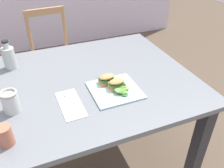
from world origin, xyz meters
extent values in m
plane|color=brown|center=(0.00, 0.00, 0.00)|extent=(8.72, 8.72, 0.00)
cube|color=slate|center=(0.09, -0.07, 0.72)|extent=(1.22, 1.02, 0.03)
cube|color=#2D2D33|center=(0.63, -0.51, 0.35)|extent=(0.07, 0.07, 0.71)
cube|color=#2D2D33|center=(-0.44, 0.37, 0.35)|extent=(0.07, 0.07, 0.71)
cube|color=#2D2D33|center=(0.63, 0.37, 0.35)|extent=(0.07, 0.07, 0.71)
cylinder|color=tan|center=(-0.13, 0.66, 0.21)|extent=(0.03, 0.03, 0.43)
cylinder|color=tan|center=(0.21, 0.68, 0.21)|extent=(0.03, 0.03, 0.43)
cylinder|color=tan|center=(-0.15, 1.00, 0.21)|extent=(0.03, 0.03, 0.43)
cylinder|color=tan|center=(0.19, 1.02, 0.21)|extent=(0.03, 0.03, 0.43)
cube|color=tan|center=(0.03, 0.84, 0.44)|extent=(0.42, 0.42, 0.02)
cylinder|color=tan|center=(-0.15, 1.01, 0.66)|extent=(0.03, 0.03, 0.42)
cylinder|color=tan|center=(0.19, 1.03, 0.66)|extent=(0.03, 0.03, 0.42)
cube|color=tan|center=(0.02, 1.02, 0.84)|extent=(0.36, 0.05, 0.06)
cube|color=silver|center=(0.19, -0.24, 0.74)|extent=(0.26, 0.26, 0.01)
cube|color=tan|center=(0.20, -0.24, 0.76)|extent=(0.09, 0.06, 0.02)
cube|color=#3D7033|center=(0.20, -0.23, 0.78)|extent=(0.09, 0.07, 0.01)
ellipsoid|color=tan|center=(0.20, -0.24, 0.79)|extent=(0.09, 0.06, 0.02)
cube|color=tan|center=(0.17, -0.17, 0.76)|extent=(0.09, 0.06, 0.02)
cube|color=#3D7033|center=(0.17, -0.17, 0.78)|extent=(0.09, 0.07, 0.01)
ellipsoid|color=tan|center=(0.17, -0.17, 0.79)|extent=(0.09, 0.06, 0.02)
ellipsoid|color=#3D7033|center=(0.22, -0.30, 0.76)|extent=(0.05, 0.07, 0.01)
ellipsoid|color=#3D7033|center=(0.19, -0.26, 0.76)|extent=(0.05, 0.05, 0.01)
ellipsoid|color=#6B9E47|center=(0.19, -0.28, 0.77)|extent=(0.05, 0.06, 0.01)
ellipsoid|color=#518438|center=(0.21, -0.23, 0.76)|extent=(0.05, 0.05, 0.02)
ellipsoid|color=#6B9E47|center=(0.21, -0.29, 0.76)|extent=(0.07, 0.06, 0.01)
ellipsoid|color=#518438|center=(0.23, -0.27, 0.77)|extent=(0.04, 0.03, 0.02)
ellipsoid|color=#518438|center=(0.21, -0.29, 0.77)|extent=(0.06, 0.06, 0.01)
ellipsoid|color=#84A84C|center=(0.24, -0.26, 0.76)|extent=(0.05, 0.05, 0.02)
ellipsoid|color=#602D47|center=(0.21, -0.23, 0.76)|extent=(0.05, 0.05, 0.01)
cube|color=silver|center=(-0.06, -0.27, 0.74)|extent=(0.11, 0.25, 0.00)
cube|color=silver|center=(-0.06, -0.29, 0.75)|extent=(0.03, 0.14, 0.00)
cube|color=silver|center=(-0.07, -0.20, 0.75)|extent=(0.03, 0.05, 0.00)
cube|color=#38383D|center=(-0.06, -0.19, 0.75)|extent=(0.01, 0.03, 0.00)
cube|color=#38383D|center=(-0.07, -0.19, 0.75)|extent=(0.01, 0.03, 0.00)
cube|color=#38383D|center=(-0.08, -0.19, 0.75)|extent=(0.01, 0.03, 0.00)
cylinder|color=black|center=(-0.32, 0.24, 0.79)|extent=(0.07, 0.07, 0.10)
cylinder|color=#B2BCB7|center=(-0.32, 0.24, 0.81)|extent=(0.08, 0.08, 0.14)
cylinder|color=#B2BCB7|center=(-0.32, 0.24, 0.89)|extent=(0.03, 0.03, 0.04)
cylinder|color=black|center=(-0.32, 0.24, 0.92)|extent=(0.04, 0.04, 0.01)
cylinder|color=#C67528|center=(-0.33, -0.21, 0.78)|extent=(0.07, 0.07, 0.08)
cylinder|color=silver|center=(-0.33, -0.21, 0.79)|extent=(0.08, 0.08, 0.10)
torus|color=#B7B29E|center=(-0.33, -0.21, 0.85)|extent=(0.08, 0.08, 0.01)
cylinder|color=#B2664C|center=(-0.36, -0.42, 0.79)|extent=(0.06, 0.06, 0.09)
camera|label=1|loc=(-0.22, -1.20, 1.49)|focal=37.39mm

